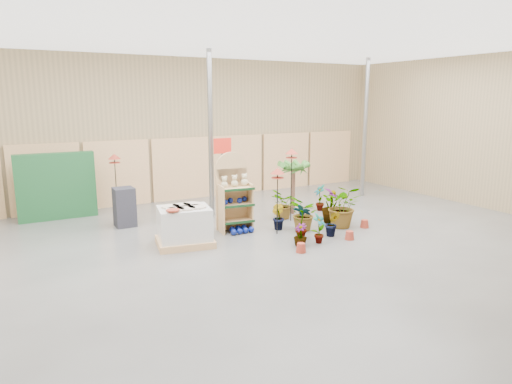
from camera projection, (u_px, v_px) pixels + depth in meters
The scene contains 23 objects.
room at pixel (257, 144), 10.12m from camera, with size 15.20×12.10×4.70m.
display_shelf at pixel (233, 195), 11.24m from camera, with size 0.87×0.61×1.94m.
teddy_bears at pixel (235, 182), 11.10m from camera, with size 0.71×0.18×0.30m.
gazing_balls_shelf at pixel (235, 200), 11.17m from camera, with size 0.71×0.24×0.14m.
gazing_balls_floor at pixel (241, 230), 11.11m from camera, with size 0.63×0.39×0.15m.
pallet_stack at pixel (184, 226), 10.11m from camera, with size 1.37×1.21×0.90m.
charcoal_planters at pixel (125, 207), 11.63m from camera, with size 0.50×0.50×1.00m.
trellis_stock at pixel (56, 186), 12.26m from camera, with size 2.00×0.30×1.80m, color #1B542A.
offer_sign at pixel (222, 162), 12.07m from camera, with size 0.50×0.08×2.20m.
bird_table_front at pixel (278, 173), 10.74m from camera, with size 0.34×0.34×1.62m.
bird_table_right at pixel (292, 154), 11.87m from camera, with size 0.34×0.34×1.94m.
bird_table_back at pixel (114, 159), 12.26m from camera, with size 0.34×0.34×1.76m.
palm at pixel (294, 166), 12.72m from camera, with size 0.70×0.70×1.60m.
potted_plant_0 at pixel (302, 221), 10.54m from camera, with size 0.45×0.31×0.86m, color #387328.
potted_plant_2 at pixel (304, 214), 11.23m from camera, with size 0.78×0.67×0.86m, color #387328.
potted_plant_3 at pixel (332, 206), 11.94m from camera, with size 0.52×0.52×0.93m, color #387328.
potted_plant_4 at pixel (320, 197), 13.30m from camera, with size 0.41×0.27×0.77m, color #387328.
potted_plant_5 at pixel (278, 217), 11.38m from camera, with size 0.35×0.28×0.64m, color #387328.
potted_plant_6 at pixel (284, 204), 12.35m from camera, with size 0.73×0.63×0.81m, color #387328.
potted_plant_7 at pixel (300, 235), 10.07m from camera, with size 0.29×0.29×0.52m, color #387328.
potted_plant_8 at pixel (319, 228), 10.27m from camera, with size 0.36×0.25×0.69m, color #387328.
potted_plant_9 at pixel (332, 223), 10.79m from camera, with size 0.34×0.28×0.63m, color #387328.
potted_plant_10 at pixel (343, 206), 11.52m from camera, with size 1.00×0.86×1.11m, color #387328.
Camera 1 is at (-4.93, -7.94, 3.21)m, focal length 32.00 mm.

